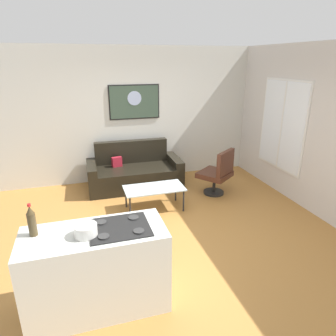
# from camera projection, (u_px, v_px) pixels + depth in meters

# --- Properties ---
(ground) EXTENTS (6.40, 6.40, 0.04)m
(ground) POSITION_uv_depth(u_px,v_px,m) (166.00, 232.00, 4.73)
(ground) COLOR #AB7436
(back_wall) EXTENTS (6.40, 0.05, 2.80)m
(back_wall) POSITION_uv_depth(u_px,v_px,m) (134.00, 115.00, 6.44)
(back_wall) COLOR silver
(back_wall) RESTS_ON ground
(right_wall) EXTENTS (0.05, 6.40, 2.80)m
(right_wall) POSITION_uv_depth(u_px,v_px,m) (306.00, 128.00, 5.24)
(right_wall) COLOR silver
(right_wall) RESTS_ON ground
(couch) EXTENTS (1.91, 0.91, 0.91)m
(couch) POSITION_uv_depth(u_px,v_px,m) (134.00, 173.00, 6.31)
(couch) COLOR black
(couch) RESTS_ON ground
(coffee_table) EXTENTS (1.04, 0.53, 0.41)m
(coffee_table) POSITION_uv_depth(u_px,v_px,m) (154.00, 189.00, 5.29)
(coffee_table) COLOR silver
(coffee_table) RESTS_ON ground
(armchair) EXTENTS (0.79, 0.79, 0.91)m
(armchair) POSITION_uv_depth(u_px,v_px,m) (218.00, 173.00, 5.86)
(armchair) COLOR black
(armchair) RESTS_ON ground
(kitchen_counter) EXTENTS (1.43, 0.63, 0.94)m
(kitchen_counter) POSITION_uv_depth(u_px,v_px,m) (97.00, 270.00, 3.14)
(kitchen_counter) COLOR silver
(kitchen_counter) RESTS_ON ground
(soda_bottle) EXTENTS (0.08, 0.08, 0.34)m
(soda_bottle) POSITION_uv_depth(u_px,v_px,m) (32.00, 221.00, 2.88)
(soda_bottle) COLOR #463820
(soda_bottle) RESTS_ON kitchen_counter
(mixing_bowl) EXTENTS (0.22, 0.22, 0.12)m
(mixing_bowl) POSITION_uv_depth(u_px,v_px,m) (86.00, 231.00, 2.90)
(mixing_bowl) COLOR silver
(mixing_bowl) RESTS_ON kitchen_counter
(wall_painting) EXTENTS (1.07, 0.03, 0.71)m
(wall_painting) POSITION_uv_depth(u_px,v_px,m) (134.00, 102.00, 6.31)
(wall_painting) COLOR black
(window) EXTENTS (0.03, 1.30, 1.72)m
(window) POSITION_uv_depth(u_px,v_px,m) (282.00, 125.00, 5.79)
(window) COLOR silver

